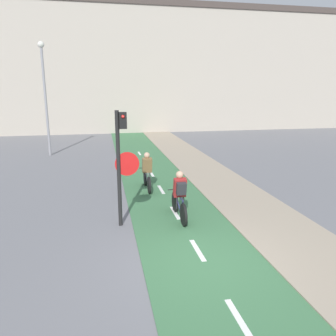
{
  "coord_description": "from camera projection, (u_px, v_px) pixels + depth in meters",
  "views": [
    {
      "loc": [
        -2.11,
        -6.43,
        3.79
      ],
      "look_at": [
        0.0,
        4.14,
        1.2
      ],
      "focal_mm": 35.0,
      "sensor_mm": 36.0,
      "label": 1
    }
  ],
  "objects": [
    {
      "name": "cyclist_far",
      "position": [
        147.0,
        173.0,
        12.56
      ],
      "size": [
        0.46,
        1.79,
        1.48
      ],
      "color": "black",
      "rests_on": "ground_plane"
    },
    {
      "name": "ground_plane",
      "position": [
        204.0,
        261.0,
        7.42
      ],
      "size": [
        120.0,
        120.0,
        0.0
      ],
      "primitive_type": "plane",
      "color": "slate"
    },
    {
      "name": "sidewalk_strip",
      "position": [
        307.0,
        250.0,
        7.91
      ],
      "size": [
        2.4,
        60.0,
        0.05
      ],
      "color": "gray",
      "rests_on": "ground_plane"
    },
    {
      "name": "bike_lane",
      "position": [
        204.0,
        261.0,
        7.42
      ],
      "size": [
        2.8,
        60.0,
        0.02
      ],
      "color": "#3D7047",
      "rests_on": "ground_plane"
    },
    {
      "name": "traffic_light_pole",
      "position": [
        121.0,
        156.0,
        8.94
      ],
      "size": [
        0.67,
        0.25,
        3.26
      ],
      "color": "black",
      "rests_on": "ground_plane"
    },
    {
      "name": "building_row_background",
      "position": [
        123.0,
        70.0,
        30.2
      ],
      "size": [
        60.0,
        5.2,
        11.12
      ],
      "color": "#B2A899",
      "rests_on": "ground_plane"
    },
    {
      "name": "cyclist_near",
      "position": [
        180.0,
        197.0,
        9.67
      ],
      "size": [
        0.46,
        1.8,
        1.49
      ],
      "color": "black",
      "rests_on": "ground_plane"
    },
    {
      "name": "street_lamp_far",
      "position": [
        45.0,
        87.0,
        18.46
      ],
      "size": [
        0.36,
        0.36,
        6.37
      ],
      "color": "gray",
      "rests_on": "ground_plane"
    }
  ]
}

